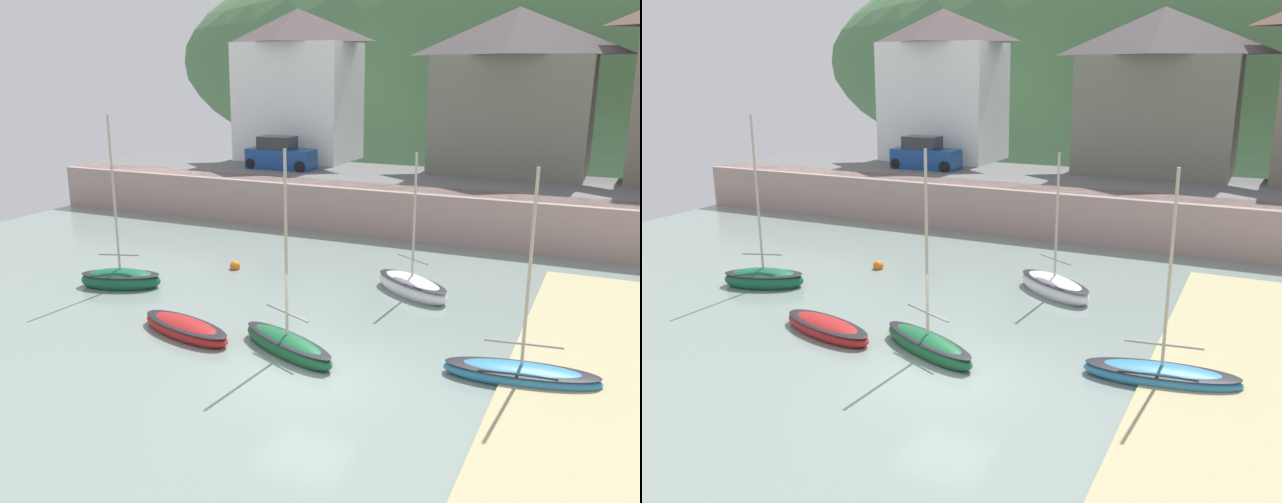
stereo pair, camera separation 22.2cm
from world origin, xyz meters
The scene contains 11 objects.
quay_seawall centered at (0.00, 17.50, 1.36)m, with size 48.00×9.40×2.40m.
hillside_backdrop centered at (0.01, 55.20, 8.97)m, with size 80.00×44.00×25.63m.
waterfront_building_left centered at (-12.58, 25.20, 7.28)m, with size 7.61×5.43×9.59m.
waterfront_building_centre centered at (1.24, 25.20, 7.09)m, with size 8.92×6.00×9.22m.
sailboat_nearest_shore centered at (0.60, 8.11, 0.31)m, with size 3.78×3.08×5.58m.
dinghy_open_wooden centered at (-1.20, 1.26, 0.29)m, with size 4.00×2.55×6.31m.
motorboat_with_cabin centered at (5.48, 2.24, 0.24)m, with size 4.35×1.77×6.04m.
sailboat_white_hull centered at (-10.08, 4.23, 0.32)m, with size 3.46×2.31×6.87m.
rowboat_small_beached centered at (-4.84, 1.18, 0.21)m, with size 4.03×2.21×0.67m.
parked_car_near_slipway centered at (-11.62, 20.70, 3.20)m, with size 4.15×1.82×1.95m.
mooring_buoy centered at (-7.25, 8.14, 0.13)m, with size 0.45×0.45×0.45m.
Camera 2 is at (7.64, -15.24, 8.29)m, focal length 37.61 mm.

